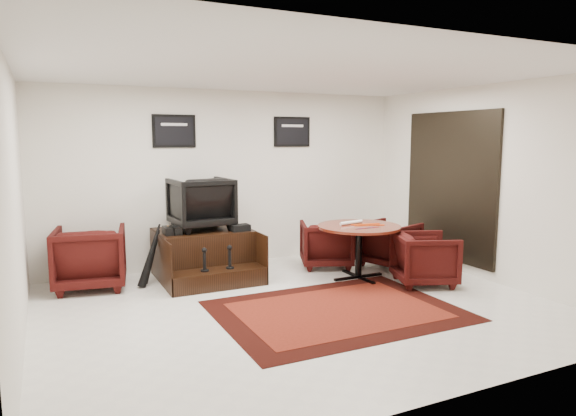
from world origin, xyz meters
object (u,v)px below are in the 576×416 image
object	(u,v)px
shine_chair	(201,201)
armchair_side	(90,255)
table_chair_corner	(425,256)
table_chair_window	(390,241)
shine_podium	(205,256)
meeting_table	(359,232)
table_chair_back	(326,242)

from	to	relation	value
shine_chair	armchair_side	world-z (taller)	shine_chair
table_chair_corner	table_chair_window	bearing A→B (deg)	10.47
shine_podium	meeting_table	bearing A→B (deg)	-27.06
table_chair_window	shine_chair	bearing A→B (deg)	55.87
shine_chair	meeting_table	bearing A→B (deg)	146.56
armchair_side	table_chair_back	distance (m)	3.52
table_chair_back	table_chair_window	distance (m)	1.02
armchair_side	table_chair_corner	size ratio (longest dim) A/B	1.17
shine_chair	armchair_side	xyz separation A→B (m)	(-1.57, -0.01, -0.66)
shine_chair	table_chair_corner	world-z (taller)	shine_chair
table_chair_back	table_chair_corner	xyz separation A→B (m)	(0.75, -1.47, -0.00)
table_chair_window	table_chair_corner	world-z (taller)	same
armchair_side	table_chair_corner	xyz separation A→B (m)	(4.25, -1.83, -0.07)
shine_podium	table_chair_corner	distance (m)	3.18
table_chair_window	table_chair_corner	bearing A→B (deg)	150.67
shine_chair	table_chair_corner	size ratio (longest dim) A/B	1.07
table_chair_window	table_chair_corner	distance (m)	1.09
table_chair_window	armchair_side	bearing A→B (deg)	61.17
shine_chair	table_chair_back	world-z (taller)	shine_chair
armchair_side	meeting_table	distance (m)	3.78
armchair_side	table_chair_back	xyz separation A→B (m)	(3.50, -0.36, -0.07)
shine_chair	meeting_table	world-z (taller)	shine_chair
shine_podium	table_chair_back	xyz separation A→B (m)	(1.93, -0.23, 0.08)
shine_chair	armchair_side	distance (m)	1.70
shine_chair	shine_podium	bearing A→B (deg)	86.74
table_chair_back	table_chair_window	size ratio (longest dim) A/B	1.00
shine_podium	table_chair_window	world-z (taller)	table_chair_window
shine_podium	shine_chair	xyz separation A→B (m)	(-0.00, 0.14, 0.80)
shine_chair	meeting_table	xyz separation A→B (m)	(2.02, -1.17, -0.43)
table_chair_back	shine_podium	bearing A→B (deg)	15.17
shine_chair	table_chair_window	xyz separation A→B (m)	(2.87, -0.77, -0.73)
shine_chair	armchair_side	size ratio (longest dim) A/B	0.91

